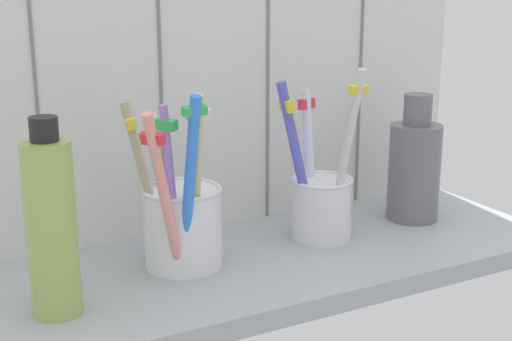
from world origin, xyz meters
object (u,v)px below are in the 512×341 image
ceramic_vase (414,167)px  soap_bottle (51,226)px  toothbrush_cup_left (182,219)px  toothbrush_cup_right (321,199)px

ceramic_vase → soap_bottle: soap_bottle is taller
toothbrush_cup_left → toothbrush_cup_right: 16.25cm
ceramic_vase → toothbrush_cup_left: bearing=-178.4°
toothbrush_cup_right → ceramic_vase: bearing=2.1°
toothbrush_cup_right → ceramic_vase: size_ratio=1.29×
toothbrush_cup_left → ceramic_vase: 29.38cm
toothbrush_cup_left → soap_bottle: size_ratio=1.06×
toothbrush_cup_left → ceramic_vase: bearing=1.6°
toothbrush_cup_left → toothbrush_cup_right: size_ratio=0.94×
toothbrush_cup_right → toothbrush_cup_left: bearing=-178.8°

